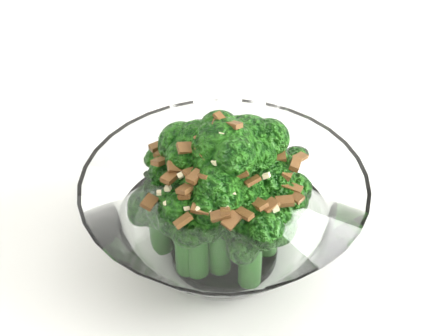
# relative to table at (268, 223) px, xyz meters

# --- Properties ---
(table) EXTENTS (1.28, 0.93, 0.75)m
(table) POSITION_rel_table_xyz_m (0.00, 0.00, 0.00)
(table) COLOR white
(table) RESTS_ON ground
(broccoli_dish) EXTENTS (0.19, 0.19, 0.12)m
(broccoli_dish) POSITION_rel_table_xyz_m (-0.03, -0.11, 0.11)
(broccoli_dish) COLOR white
(broccoli_dish) RESTS_ON table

